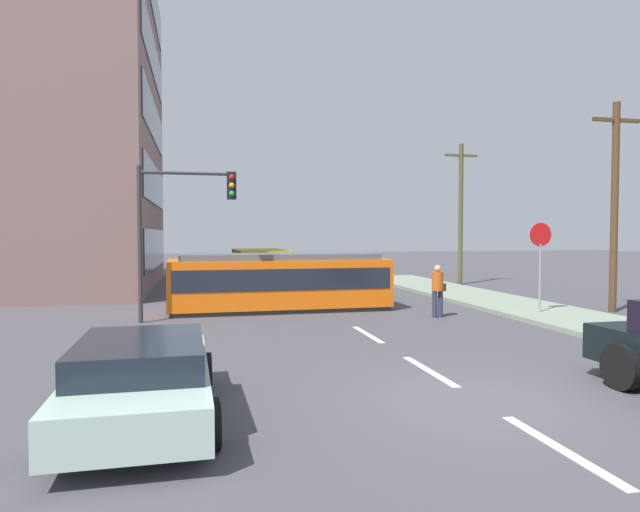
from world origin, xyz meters
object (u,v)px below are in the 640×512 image
at_px(pedestrian_crossing, 438,288).
at_px(stop_sign, 540,248).
at_px(streetcar_tram, 279,281).
at_px(utility_pole_mid, 461,211).
at_px(parked_sedan_near, 142,377).
at_px(utility_pole_near, 615,203).
at_px(traffic_light_mast, 181,212).
at_px(city_bus, 261,265).

distance_m(pedestrian_crossing, stop_sign, 3.60).
relative_size(streetcar_tram, utility_pole_mid, 1.04).
relative_size(pedestrian_crossing, parked_sedan_near, 0.37).
bearing_deg(utility_pole_near, traffic_light_mast, 175.62).
relative_size(pedestrian_crossing, stop_sign, 0.58).
bearing_deg(city_bus, streetcar_tram, -92.32).
bearing_deg(traffic_light_mast, city_bus, 71.93).
bearing_deg(traffic_light_mast, utility_pole_mid, 34.21).
height_order(pedestrian_crossing, traffic_light_mast, traffic_light_mast).
bearing_deg(utility_pole_near, stop_sign, -174.84).
bearing_deg(city_bus, pedestrian_crossing, -70.41).
relative_size(traffic_light_mast, utility_pole_mid, 0.64).
bearing_deg(stop_sign, utility_pole_mid, 76.39).
bearing_deg(utility_pole_mid, city_bus, 170.46).
distance_m(parked_sedan_near, utility_pole_near, 16.92).
bearing_deg(city_bus, stop_sign, -58.64).
bearing_deg(utility_pole_mid, pedestrian_crossing, -119.90).
height_order(city_bus, pedestrian_crossing, city_bus).
height_order(city_bus, traffic_light_mast, traffic_light_mast).
relative_size(pedestrian_crossing, utility_pole_mid, 0.23).
bearing_deg(city_bus, utility_pole_mid, -9.54).
height_order(pedestrian_crossing, parked_sedan_near, pedestrian_crossing).
height_order(stop_sign, traffic_light_mast, traffic_light_mast).
height_order(parked_sedan_near, traffic_light_mast, traffic_light_mast).
bearing_deg(utility_pole_mid, utility_pole_near, -88.11).
relative_size(stop_sign, utility_pole_mid, 0.39).
bearing_deg(utility_pole_near, utility_pole_mid, 91.89).
distance_m(stop_sign, utility_pole_near, 3.35).
relative_size(streetcar_tram, utility_pole_near, 1.07).
bearing_deg(parked_sedan_near, utility_pole_mid, 52.60).
relative_size(streetcar_tram, parked_sedan_near, 1.69).
bearing_deg(stop_sign, city_bus, 121.36).
bearing_deg(city_bus, parked_sedan_near, -100.99).
xyz_separation_m(city_bus, pedestrian_crossing, (4.31, -12.10, -0.10)).
bearing_deg(pedestrian_crossing, parked_sedan_near, -135.11).
height_order(utility_pole_near, utility_pole_mid, utility_pole_mid).
xyz_separation_m(pedestrian_crossing, traffic_light_mast, (-7.96, 0.91, 2.37)).
relative_size(traffic_light_mast, utility_pole_near, 0.66).
relative_size(city_bus, utility_pole_near, 0.73).
distance_m(pedestrian_crossing, utility_pole_near, 6.90).
bearing_deg(streetcar_tram, stop_sign, -22.15).
xyz_separation_m(stop_sign, utility_pole_mid, (2.62, 10.83, 1.65)).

